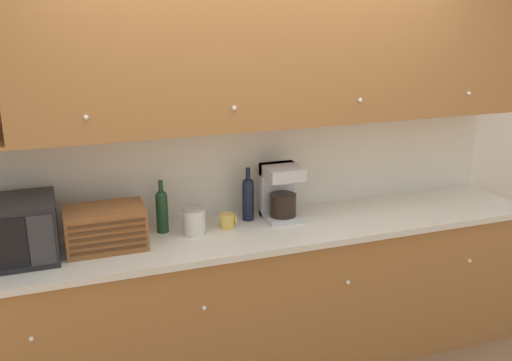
# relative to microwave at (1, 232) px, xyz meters

# --- Properties ---
(ground_plane) EXTENTS (24.00, 24.00, 0.00)m
(ground_plane) POSITION_rel_microwave_xyz_m (1.43, 0.29, -1.12)
(ground_plane) COLOR #896647
(wall_back) EXTENTS (5.94, 0.06, 2.60)m
(wall_back) POSITION_rel_microwave_xyz_m (1.43, 0.32, 0.18)
(wall_back) COLOR white
(wall_back) RESTS_ON ground_plane
(counter_unit) EXTENTS (3.56, 0.63, 0.96)m
(counter_unit) POSITION_rel_microwave_xyz_m (1.43, -0.01, -0.64)
(counter_unit) COLOR #A36B38
(counter_unit) RESTS_ON ground_plane
(backsplash_panel) EXTENTS (3.54, 0.01, 0.61)m
(backsplash_panel) POSITION_rel_microwave_xyz_m (1.43, 0.28, 0.14)
(backsplash_panel) COLOR silver
(backsplash_panel) RESTS_ON counter_unit
(upper_cabinets) EXTENTS (3.54, 0.37, 0.80)m
(upper_cabinets) POSITION_rel_microwave_xyz_m (1.59, 0.11, 0.84)
(upper_cabinets) COLOR #A36B38
(upper_cabinets) RESTS_ON backsplash_panel
(microwave) EXTENTS (0.55, 0.37, 0.33)m
(microwave) POSITION_rel_microwave_xyz_m (0.00, 0.00, 0.00)
(microwave) COLOR black
(microwave) RESTS_ON counter_unit
(bread_box) EXTENTS (0.43, 0.28, 0.23)m
(bread_box) POSITION_rel_microwave_xyz_m (0.52, 0.00, -0.05)
(bread_box) COLOR brown
(bread_box) RESTS_ON counter_unit
(second_wine_bottle) EXTENTS (0.07, 0.07, 0.32)m
(second_wine_bottle) POSITION_rel_microwave_xyz_m (0.86, 0.13, -0.02)
(second_wine_bottle) COLOR #19381E
(second_wine_bottle) RESTS_ON counter_unit
(storage_canister) EXTENTS (0.14, 0.14, 0.17)m
(storage_canister) POSITION_rel_microwave_xyz_m (1.03, 0.03, -0.08)
(storage_canister) COLOR silver
(storage_canister) RESTS_ON counter_unit
(mug) EXTENTS (0.10, 0.09, 0.09)m
(mug) POSITION_rel_microwave_xyz_m (1.24, 0.06, -0.12)
(mug) COLOR gold
(mug) RESTS_ON counter_unit
(wine_bottle) EXTENTS (0.07, 0.07, 0.34)m
(wine_bottle) POSITION_rel_microwave_xyz_m (1.40, 0.15, -0.01)
(wine_bottle) COLOR black
(wine_bottle) RESTS_ON counter_unit
(coffee_maker) EXTENTS (0.22, 0.24, 0.34)m
(coffee_maker) POSITION_rel_microwave_xyz_m (1.60, 0.11, 0.01)
(coffee_maker) COLOR #B7B7BC
(coffee_maker) RESTS_ON counter_unit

